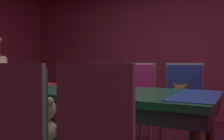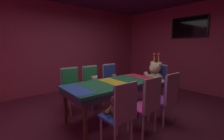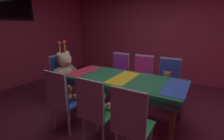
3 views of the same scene
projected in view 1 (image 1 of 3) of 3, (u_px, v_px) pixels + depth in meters
The scene contains 8 objects.
wall_right at pixel (172, 40), 4.53m from camera, with size 0.12×6.40×2.80m, color #99334C.
banquet_table at pixel (99, 100), 2.25m from camera, with size 0.90×2.02×0.75m.
chair_left_1 at pixel (28, 128), 1.49m from camera, with size 0.42×0.41×0.98m.
teddy_left_1 at pixel (45, 123), 1.62m from camera, with size 0.25×0.33×0.31m.
chair_right_0 at pixel (183, 98), 2.74m from camera, with size 0.42×0.41×0.98m.
teddy_right_0 at pixel (180, 101), 2.61m from camera, with size 0.25×0.33×0.31m.
chair_right_1 at pixel (137, 95), 3.02m from camera, with size 0.42×0.41×0.98m.
chair_right_2 at pixel (97, 92), 3.29m from camera, with size 0.42×0.41×0.98m.
Camera 1 is at (-1.93, -1.15, 0.99)m, focal length 39.97 mm.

